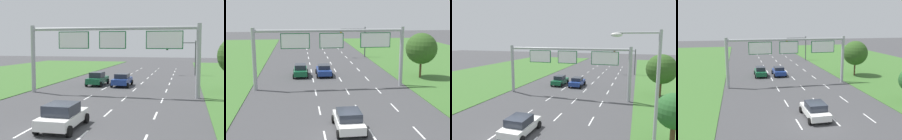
% 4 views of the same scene
% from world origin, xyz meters
% --- Properties ---
extents(ground_plane, '(200.00, 200.00, 0.00)m').
position_xyz_m(ground_plane, '(0.00, 0.00, 0.00)').
color(ground_plane, '#424244').
extents(lane_dashes_inner_left, '(0.14, 68.40, 0.01)m').
position_xyz_m(lane_dashes_inner_left, '(-1.75, 15.00, 0.00)').
color(lane_dashes_inner_left, white).
rests_on(lane_dashes_inner_left, ground_plane).
extents(lane_dashes_inner_right, '(0.14, 68.40, 0.01)m').
position_xyz_m(lane_dashes_inner_right, '(1.75, 15.00, 0.00)').
color(lane_dashes_inner_right, white).
rests_on(lane_dashes_inner_right, ground_plane).
extents(lane_dashes_slip, '(0.14, 68.40, 0.01)m').
position_xyz_m(lane_dashes_slip, '(5.25, 15.00, 0.00)').
color(lane_dashes_slip, white).
rests_on(lane_dashes_slip, ground_plane).
extents(car_near_red, '(2.22, 4.24, 1.57)m').
position_xyz_m(car_near_red, '(0.14, 1.20, 0.80)').
color(car_near_red, white).
rests_on(car_near_red, ground_plane).
extents(car_lead_silver, '(2.13, 4.07, 1.52)m').
position_xyz_m(car_lead_silver, '(-0.19, 20.51, 0.77)').
color(car_lead_silver, navy).
rests_on(car_lead_silver, ground_plane).
extents(car_mid_lane, '(2.09, 4.30, 1.64)m').
position_xyz_m(car_mid_lane, '(-3.32, 20.64, 0.81)').
color(car_mid_lane, '#145633').
rests_on(car_mid_lane, ground_plane).
extents(sign_gantry, '(17.24, 0.44, 7.00)m').
position_xyz_m(sign_gantry, '(0.22, 13.92, 4.95)').
color(sign_gantry, '#9EA0A5').
rests_on(sign_gantry, ground_plane).
extents(traffic_light_mast, '(4.76, 0.49, 5.60)m').
position_xyz_m(traffic_light_mast, '(6.77, 35.69, 3.87)').
color(traffic_light_mast, '#47494F').
rests_on(traffic_light_mast, ground_plane).
extents(roadside_tree_mid, '(4.06, 4.06, 5.91)m').
position_xyz_m(roadside_tree_mid, '(12.40, 17.80, 3.87)').
color(roadside_tree_mid, '#513823').
rests_on(roadside_tree_mid, ground_plane).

